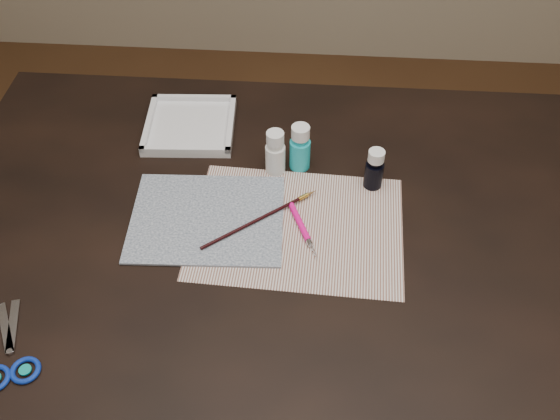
# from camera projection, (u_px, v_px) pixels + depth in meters

# --- Properties ---
(ground) EXTENTS (3.50, 3.50, 0.02)m
(ground) POSITION_uv_depth(u_px,v_px,m) (280.00, 416.00, 1.68)
(ground) COLOR #422614
(ground) RESTS_ON ground
(table) EXTENTS (1.30, 0.90, 0.75)m
(table) POSITION_uv_depth(u_px,v_px,m) (280.00, 340.00, 1.40)
(table) COLOR black
(table) RESTS_ON ground
(paper) EXTENTS (0.39, 0.30, 0.00)m
(paper) POSITION_uv_depth(u_px,v_px,m) (297.00, 227.00, 1.13)
(paper) COLOR silver
(paper) RESTS_ON table
(canvas) EXTENTS (0.29, 0.23, 0.00)m
(canvas) POSITION_uv_depth(u_px,v_px,m) (207.00, 218.00, 1.14)
(canvas) COLOR #12213B
(canvas) RESTS_ON paper
(paint_bottle_white) EXTENTS (0.05, 0.05, 0.10)m
(paint_bottle_white) POSITION_uv_depth(u_px,v_px,m) (275.00, 152.00, 1.20)
(paint_bottle_white) COLOR white
(paint_bottle_white) RESTS_ON table
(paint_bottle_cyan) EXTENTS (0.05, 0.05, 0.10)m
(paint_bottle_cyan) POSITION_uv_depth(u_px,v_px,m) (300.00, 147.00, 1.21)
(paint_bottle_cyan) COLOR #1DB4C2
(paint_bottle_cyan) RESTS_ON table
(paint_bottle_navy) EXTENTS (0.04, 0.04, 0.09)m
(paint_bottle_navy) POSITION_uv_depth(u_px,v_px,m) (374.00, 169.00, 1.17)
(paint_bottle_navy) COLOR black
(paint_bottle_navy) RESTS_ON table
(paintbrush) EXTENTS (0.20, 0.16, 0.01)m
(paintbrush) POSITION_uv_depth(u_px,v_px,m) (261.00, 218.00, 1.13)
(paintbrush) COLOR black
(paintbrush) RESTS_ON canvas
(craft_knife) EXTENTS (0.06, 0.13, 0.01)m
(craft_knife) POSITION_uv_depth(u_px,v_px,m) (304.00, 231.00, 1.12)
(craft_knife) COLOR #FF0E8C
(craft_knife) RESTS_ON paper
(scissors) EXTENTS (0.17, 0.20, 0.01)m
(scissors) POSITION_uv_depth(u_px,v_px,m) (5.00, 344.00, 0.96)
(scissors) COLOR silver
(scissors) RESTS_ON table
(palette_tray) EXTENTS (0.19, 0.19, 0.02)m
(palette_tray) POSITION_uv_depth(u_px,v_px,m) (190.00, 125.00, 1.31)
(palette_tray) COLOR white
(palette_tray) RESTS_ON table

